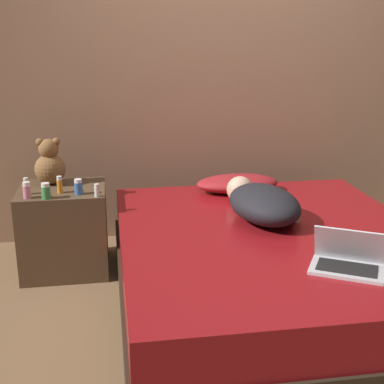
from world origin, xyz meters
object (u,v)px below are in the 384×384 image
Objects in this scene: bottle_white at (97,191)px; teddy_bear at (50,164)px; bottle_red at (26,186)px; bottle_green at (46,191)px; bottle_pink at (27,190)px; bottle_blue at (78,187)px; bottle_orange at (60,185)px; laptop at (348,260)px; pillow at (237,183)px; person_lying at (262,203)px.

teddy_bear is at bearing 131.80° from bottle_white.
teddy_bear is 2.91× the size of bottle_red.
bottle_green is 0.96× the size of bottle_pink.
bottle_pink reaches higher than bottle_blue.
bottle_green is (-0.30, 0.01, 0.01)m from bottle_white.
teddy_bear reaches higher than bottle_orange.
teddy_bear is at bearing 60.11° from bottle_red.
laptop is at bearing -33.21° from bottle_pink.
laptop is 1.68m from bottle_blue.
bottle_blue is (0.19, -0.27, -0.09)m from teddy_bear.
pillow is 0.57m from person_lying.
teddy_bear reaches higher than bottle_pink.
bottle_orange reaches higher than laptop.
person_lying is at bearing 135.13° from laptop.
bottle_orange reaches higher than pillow.
pillow is 1.45× the size of laptop.
bottle_orange is (-1.19, -0.19, 0.10)m from pillow.
person_lying is (0.01, -0.56, 0.04)m from pillow.
person_lying is 7.15× the size of bottle_red.
teddy_bear reaches higher than laptop.
bottle_pink is 0.31m from bottle_blue.
bottle_orange is 1.05× the size of bottle_pink.
laptop is (0.20, -0.75, -0.05)m from person_lying.
person_lying is at bearing -11.76° from bottle_green.
bottle_red reaches higher than laptop.
bottle_white is 0.82× the size of bottle_green.
bottle_orange is 0.13m from bottle_green.
laptop is at bearing -42.37° from teddy_bear.
bottle_green is at bearing -124.16° from bottle_orange.
bottle_orange is 0.21m from bottle_pink.
bottle_white is (0.30, -0.34, -0.09)m from teddy_bear.
bottle_blue is at bearing -23.07° from bottle_orange.
bottle_blue is at bearing -167.42° from pillow.
person_lying reaches higher than pillow.
teddy_bear is 0.34m from bottle_green.
pillow is 5.88× the size of bottle_blue.
bottle_blue is (0.30, 0.03, -0.00)m from bottle_pink.
bottle_red is at bearing 156.09° from person_lying.
person_lying is at bearing -14.85° from bottle_white.
bottle_blue is at bearing 149.06° from bottle_white.
bottle_red is (-0.13, 0.11, 0.00)m from bottle_green.
teddy_bear is (-1.48, 1.35, 0.19)m from laptop.
bottle_pink reaches higher than laptop.
pillow is at bearing 7.70° from bottle_red.
teddy_bear is 0.47m from bottle_white.
bottle_white is 0.42m from bottle_pink.
bottle_pink reaches higher than bottle_white.
person_lying reaches higher than bottle_green.
teddy_bear is 0.25m from bottle_orange.
pillow is 1.10m from bottle_blue.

